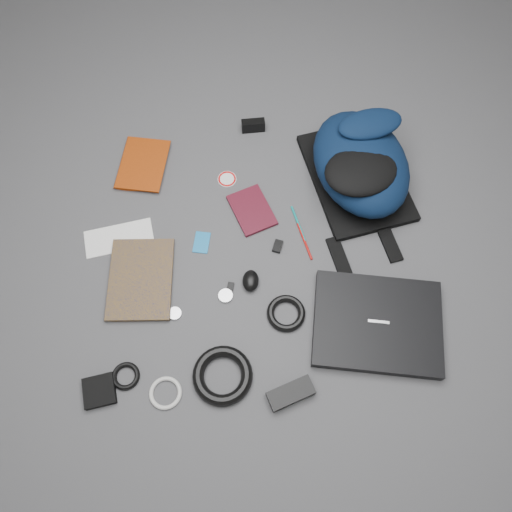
{
  "coord_description": "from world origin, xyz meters",
  "views": [
    {
      "loc": [
        -0.01,
        -0.69,
        1.57
      ],
      "look_at": [
        0.0,
        0.0,
        0.02
      ],
      "focal_mm": 35.0,
      "sensor_mm": 36.0,
      "label": 1
    }
  ],
  "objects_px": {
    "comic_book": "(109,280)",
    "mouse": "(251,281)",
    "compact_camera": "(253,126)",
    "laptop": "(377,324)",
    "dvd_case": "(252,210)",
    "backpack": "(361,163)",
    "pouch": "(99,391)",
    "textbook_red": "(121,162)",
    "power_brick": "(291,393)"
  },
  "relations": [
    {
      "from": "compact_camera",
      "to": "dvd_case",
      "type": "bearing_deg",
      "value": -96.78
    },
    {
      "from": "backpack",
      "to": "dvd_case",
      "type": "distance_m",
      "value": 0.42
    },
    {
      "from": "dvd_case",
      "to": "laptop",
      "type": "bearing_deg",
      "value": -70.75
    },
    {
      "from": "compact_camera",
      "to": "pouch",
      "type": "distance_m",
      "value": 1.1
    },
    {
      "from": "textbook_red",
      "to": "power_brick",
      "type": "xyz_separation_m",
      "value": [
        0.6,
        -0.85,
        0.0
      ]
    },
    {
      "from": "mouse",
      "to": "pouch",
      "type": "relative_size",
      "value": 0.81
    },
    {
      "from": "laptop",
      "to": "pouch",
      "type": "height_order",
      "value": "laptop"
    },
    {
      "from": "dvd_case",
      "to": "compact_camera",
      "type": "bearing_deg",
      "value": 64.94
    },
    {
      "from": "laptop",
      "to": "compact_camera",
      "type": "relative_size",
      "value": 4.57
    },
    {
      "from": "backpack",
      "to": "textbook_red",
      "type": "relative_size",
      "value": 2.17
    },
    {
      "from": "compact_camera",
      "to": "pouch",
      "type": "height_order",
      "value": "compact_camera"
    },
    {
      "from": "compact_camera",
      "to": "laptop",
      "type": "bearing_deg",
      "value": -69.14
    },
    {
      "from": "dvd_case",
      "to": "comic_book",
      "type": "bearing_deg",
      "value": -175.09
    },
    {
      "from": "textbook_red",
      "to": "backpack",
      "type": "bearing_deg",
      "value": 2.72
    },
    {
      "from": "backpack",
      "to": "compact_camera",
      "type": "distance_m",
      "value": 0.45
    },
    {
      "from": "dvd_case",
      "to": "power_brick",
      "type": "relative_size",
      "value": 1.25
    },
    {
      "from": "mouse",
      "to": "pouch",
      "type": "bearing_deg",
      "value": -139.57
    },
    {
      "from": "backpack",
      "to": "laptop",
      "type": "xyz_separation_m",
      "value": [
        0.01,
        -0.56,
        -0.08
      ]
    },
    {
      "from": "dvd_case",
      "to": "mouse",
      "type": "height_order",
      "value": "mouse"
    },
    {
      "from": "mouse",
      "to": "comic_book",
      "type": "bearing_deg",
      "value": -178.3
    },
    {
      "from": "compact_camera",
      "to": "mouse",
      "type": "distance_m",
      "value": 0.64
    },
    {
      "from": "comic_book",
      "to": "power_brick",
      "type": "relative_size",
      "value": 2.06
    },
    {
      "from": "comic_book",
      "to": "pouch",
      "type": "bearing_deg",
      "value": -88.47
    },
    {
      "from": "compact_camera",
      "to": "mouse",
      "type": "bearing_deg",
      "value": -96.78
    },
    {
      "from": "backpack",
      "to": "laptop",
      "type": "relative_size",
      "value": 1.23
    },
    {
      "from": "laptop",
      "to": "power_brick",
      "type": "distance_m",
      "value": 0.36
    },
    {
      "from": "laptop",
      "to": "textbook_red",
      "type": "relative_size",
      "value": 1.77
    },
    {
      "from": "dvd_case",
      "to": "mouse",
      "type": "distance_m",
      "value": 0.28
    },
    {
      "from": "compact_camera",
      "to": "mouse",
      "type": "xyz_separation_m",
      "value": [
        -0.02,
        -0.64,
        -0.0
      ]
    },
    {
      "from": "backpack",
      "to": "mouse",
      "type": "distance_m",
      "value": 0.57
    },
    {
      "from": "dvd_case",
      "to": "pouch",
      "type": "xyz_separation_m",
      "value": [
        -0.48,
        -0.62,
        0.01
      ]
    },
    {
      "from": "textbook_red",
      "to": "power_brick",
      "type": "height_order",
      "value": "power_brick"
    },
    {
      "from": "backpack",
      "to": "textbook_red",
      "type": "height_order",
      "value": "backpack"
    },
    {
      "from": "laptop",
      "to": "dvd_case",
      "type": "xyz_separation_m",
      "value": [
        -0.4,
        0.43,
        -0.01
      ]
    },
    {
      "from": "comic_book",
      "to": "mouse",
      "type": "distance_m",
      "value": 0.48
    },
    {
      "from": "backpack",
      "to": "textbook_red",
      "type": "xyz_separation_m",
      "value": [
        -0.87,
        0.08,
        -0.09
      ]
    },
    {
      "from": "laptop",
      "to": "power_brick",
      "type": "bearing_deg",
      "value": -136.38
    },
    {
      "from": "comic_book",
      "to": "dvd_case",
      "type": "height_order",
      "value": "comic_book"
    },
    {
      "from": "pouch",
      "to": "mouse",
      "type": "bearing_deg",
      "value": 36.75
    },
    {
      "from": "textbook_red",
      "to": "comic_book",
      "type": "height_order",
      "value": "textbook_red"
    },
    {
      "from": "comic_book",
      "to": "backpack",
      "type": "bearing_deg",
      "value": 24.37
    },
    {
      "from": "pouch",
      "to": "backpack",
      "type": "bearing_deg",
      "value": 41.12
    },
    {
      "from": "backpack",
      "to": "laptop",
      "type": "bearing_deg",
      "value": -103.44
    },
    {
      "from": "textbook_red",
      "to": "power_brick",
      "type": "distance_m",
      "value": 1.04
    },
    {
      "from": "compact_camera",
      "to": "comic_book",
      "type": "bearing_deg",
      "value": -133.55
    },
    {
      "from": "dvd_case",
      "to": "power_brick",
      "type": "distance_m",
      "value": 0.65
    },
    {
      "from": "backpack",
      "to": "pouch",
      "type": "height_order",
      "value": "backpack"
    },
    {
      "from": "power_brick",
      "to": "backpack",
      "type": "bearing_deg",
      "value": 48.16
    },
    {
      "from": "dvd_case",
      "to": "power_brick",
      "type": "height_order",
      "value": "power_brick"
    },
    {
      "from": "textbook_red",
      "to": "comic_book",
      "type": "distance_m",
      "value": 0.47
    }
  ]
}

